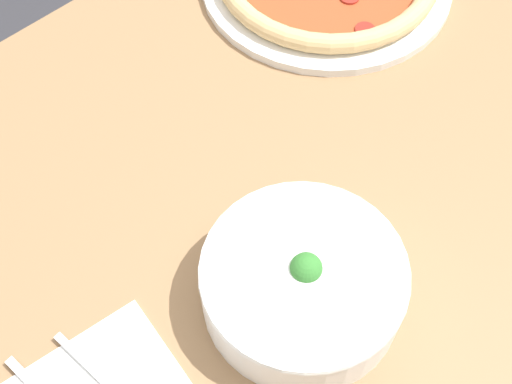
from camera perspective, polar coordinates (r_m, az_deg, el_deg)
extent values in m
plane|color=#333338|center=(1.48, 3.64, -13.50)|extent=(8.00, 8.00, 0.00)
cube|color=#99724C|center=(0.85, 6.20, 2.71)|extent=(1.33, 0.84, 0.03)
cylinder|color=olive|center=(1.59, 10.80, 14.56)|extent=(0.06, 0.06, 0.70)
cylinder|color=maroon|center=(0.95, 8.72, 12.74)|extent=(0.03, 0.03, 0.00)
cylinder|color=white|center=(0.71, 3.76, -7.36)|extent=(0.20, 0.20, 0.06)
torus|color=white|center=(0.69, 3.88, -6.39)|extent=(0.20, 0.20, 0.01)
ellipsoid|color=tan|center=(0.68, -0.94, -9.83)|extent=(0.04, 0.04, 0.02)
ellipsoid|color=tan|center=(0.68, 6.80, -8.54)|extent=(0.03, 0.02, 0.02)
ellipsoid|color=tan|center=(0.71, 5.31, -3.62)|extent=(0.04, 0.04, 0.02)
ellipsoid|color=tan|center=(0.68, 5.97, -9.18)|extent=(0.04, 0.03, 0.02)
ellipsoid|color=tan|center=(0.70, 8.43, -6.52)|extent=(0.04, 0.04, 0.02)
sphere|color=#388433|center=(0.68, 4.03, -6.13)|extent=(0.03, 0.03, 0.03)
ellipsoid|color=yellow|center=(0.67, -0.48, -9.41)|extent=(0.04, 0.02, 0.02)
cube|color=silver|center=(0.72, -12.14, -14.49)|extent=(0.02, 0.14, 0.00)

